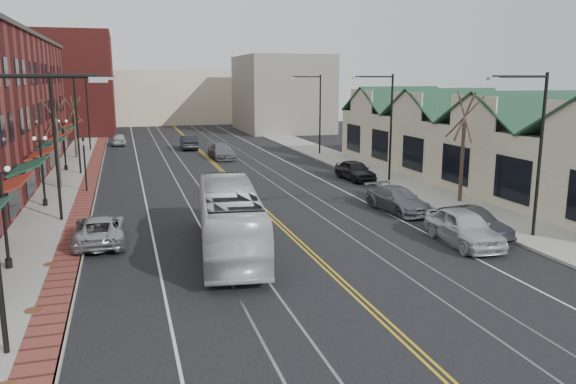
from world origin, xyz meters
TOP-DOWN VIEW (x-y plane):
  - ground at (0.00, 0.00)m, footprint 160.00×160.00m
  - sidewalk_left at (-12.00, 20.00)m, footprint 4.00×120.00m
  - sidewalk_right at (12.00, 20.00)m, footprint 4.00×120.00m
  - building_right at (18.00, 20.00)m, footprint 8.00×36.00m
  - backdrop_left at (-16.00, 70.00)m, footprint 14.00×18.00m
  - backdrop_mid at (0.00, 85.00)m, footprint 22.00×14.00m
  - backdrop_right at (15.00, 65.00)m, footprint 12.00×16.00m
  - streetlight_l_0 at (-11.05, 0.00)m, footprint 3.33×0.25m
  - streetlight_l_1 at (-11.05, 16.00)m, footprint 3.33×0.25m
  - streetlight_l_2 at (-11.05, 32.00)m, footprint 3.33×0.25m
  - streetlight_l_3 at (-11.05, 48.00)m, footprint 3.33×0.25m
  - streetlight_r_0 at (11.05, 6.00)m, footprint 3.33×0.25m
  - streetlight_r_1 at (11.05, 22.00)m, footprint 3.33×0.25m
  - streetlight_r_2 at (11.05, 38.00)m, footprint 3.33×0.25m
  - lamppost_l_1 at (-12.80, 8.00)m, footprint 0.84×0.28m
  - lamppost_l_2 at (-12.80, 20.00)m, footprint 0.84×0.28m
  - lamppost_l_3 at (-12.80, 34.00)m, footprint 0.84×0.28m
  - tree_left_near at (-12.50, 26.00)m, footprint 1.78×1.37m
  - tree_left_far at (-12.50, 42.00)m, footprint 1.66×1.28m
  - tree_right_mid at (12.50, 14.00)m, footprint 1.90×1.46m
  - manhole_mid at (-11.20, 3.00)m, footprint 0.60×0.60m
  - manhole_far at (-11.20, 8.00)m, footprint 0.60×0.60m
  - traffic_signal at (-10.60, 24.00)m, footprint 0.18×0.15m
  - transit_bus at (-3.47, 8.14)m, footprint 3.87×11.23m
  - parked_suv at (-9.29, 11.05)m, footprint 2.33×5.05m
  - parked_car_a at (7.50, 6.02)m, footprint 2.28×5.13m
  - parked_car_b at (8.47, 6.86)m, footprint 2.13×4.72m
  - parked_car_c at (7.59, 13.00)m, footprint 2.60×5.23m
  - parked_car_d at (9.30, 23.48)m, footprint 2.12×4.63m
  - distant_car_left at (-1.00, 46.38)m, footprint 1.80×4.90m
  - distant_car_right at (1.25, 37.99)m, footprint 2.33×5.21m
  - distant_car_far at (-8.50, 52.40)m, footprint 1.66×4.12m

SIDE VIEW (x-z plane):
  - ground at x=0.00m, z-range 0.00..0.00m
  - sidewalk_left at x=-12.00m, z-range 0.00..0.15m
  - sidewalk_right at x=12.00m, z-range 0.00..0.15m
  - manhole_mid at x=-11.20m, z-range 0.15..0.17m
  - manhole_far at x=-11.20m, z-range 0.15..0.17m
  - distant_car_far at x=-8.50m, z-range 0.00..1.40m
  - parked_suv at x=-9.29m, z-range 0.00..1.40m
  - parked_car_c at x=7.59m, z-range 0.00..1.46m
  - distant_car_right at x=1.25m, z-range 0.00..1.49m
  - parked_car_b at x=8.47m, z-range 0.00..1.50m
  - parked_car_d at x=9.30m, z-range 0.00..1.54m
  - distant_car_left at x=-1.00m, z-range 0.00..1.60m
  - parked_car_a at x=7.50m, z-range 0.00..1.72m
  - transit_bus at x=-3.47m, z-range 0.00..3.06m
  - lamppost_l_1 at x=-12.80m, z-range 0.07..4.34m
  - lamppost_l_2 at x=-12.80m, z-range 0.07..4.34m
  - lamppost_l_3 at x=-12.80m, z-range 0.07..4.34m
  - building_right at x=18.00m, z-range 0.00..4.60m
  - traffic_signal at x=-10.60m, z-range 0.45..4.25m
  - tree_left_far at x=-12.50m, z-range 0.26..6.29m
  - tree_left_near at x=-12.50m, z-range 0.27..6.75m
  - tree_right_mid at x=12.50m, z-range 0.28..7.22m
  - backdrop_mid at x=0.00m, z-range 0.00..9.00m
  - streetlight_l_0 at x=-11.05m, z-range 1.03..9.03m
  - streetlight_l_1 at x=-11.05m, z-range 1.03..9.03m
  - streetlight_l_2 at x=-11.05m, z-range 1.03..9.03m
  - streetlight_l_3 at x=-11.05m, z-range 1.03..9.03m
  - streetlight_r_0 at x=11.05m, z-range 1.03..9.03m
  - streetlight_r_1 at x=11.05m, z-range 1.03..9.03m
  - streetlight_r_2 at x=11.05m, z-range 1.03..9.03m
  - backdrop_right at x=15.00m, z-range 0.00..11.00m
  - backdrop_left at x=-16.00m, z-range 0.00..14.00m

